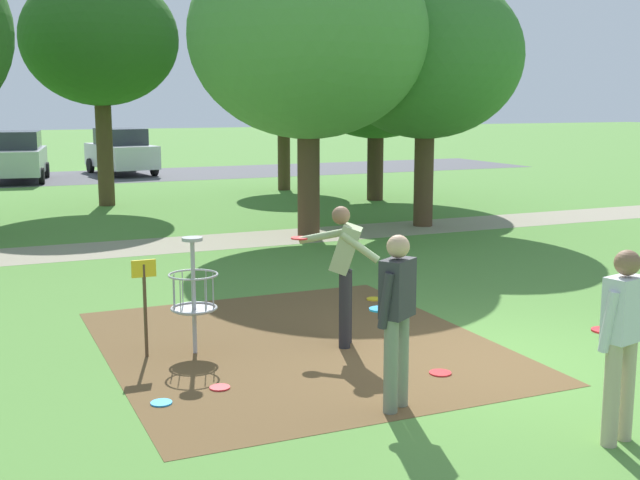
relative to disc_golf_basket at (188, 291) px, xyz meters
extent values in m
plane|color=#518438|center=(3.20, -1.72, -0.75)|extent=(160.00, 160.00, 0.00)
cube|color=brown|center=(1.30, -0.20, -0.75)|extent=(4.51, 5.16, 0.01)
cylinder|color=#9E9EA3|center=(0.06, -0.01, -0.08)|extent=(0.05, 0.05, 1.35)
cylinder|color=#9E9EA3|center=(0.06, -0.01, 0.62)|extent=(0.24, 0.24, 0.04)
torus|color=#9E9EA3|center=(0.06, -0.01, 0.20)|extent=(0.58, 0.58, 0.02)
torus|color=#9E9EA3|center=(0.06, -0.01, -0.20)|extent=(0.55, 0.55, 0.03)
cylinder|color=#9E9EA3|center=(0.06, -0.01, -0.22)|extent=(0.48, 0.48, 0.02)
cylinder|color=gray|center=(0.30, -0.01, 0.00)|extent=(0.01, 0.01, 0.40)
cylinder|color=gray|center=(0.25, 0.13, 0.00)|extent=(0.01, 0.01, 0.40)
cylinder|color=gray|center=(0.13, 0.22, 0.00)|extent=(0.01, 0.01, 0.40)
cylinder|color=gray|center=(-0.01, 0.22, 0.00)|extent=(0.01, 0.01, 0.40)
cylinder|color=gray|center=(-0.13, 0.13, 0.00)|extent=(0.01, 0.01, 0.40)
cylinder|color=gray|center=(-0.18, -0.01, 0.00)|extent=(0.01, 0.01, 0.40)
cylinder|color=gray|center=(-0.13, -0.15, 0.00)|extent=(0.01, 0.01, 0.40)
cylinder|color=gray|center=(-0.01, -0.24, 0.00)|extent=(0.01, 0.01, 0.40)
cylinder|color=gray|center=(0.13, -0.24, 0.00)|extent=(0.01, 0.01, 0.40)
cylinder|color=gray|center=(0.25, -0.15, 0.00)|extent=(0.01, 0.01, 0.40)
cylinder|color=#4C3823|center=(-0.49, 0.09, -0.20)|extent=(0.04, 0.04, 1.10)
cube|color=gold|center=(-0.49, 0.09, 0.30)|extent=(0.28, 0.03, 0.20)
cylinder|color=slate|center=(1.28, -2.57, -0.29)|extent=(0.14, 0.14, 0.92)
cylinder|color=slate|center=(1.46, -2.45, -0.29)|extent=(0.14, 0.14, 0.92)
cube|color=#2D2D33|center=(1.37, -2.51, 0.45)|extent=(0.42, 0.38, 0.56)
sphere|color=tan|center=(1.37, -2.51, 0.85)|extent=(0.22, 0.22, 0.22)
cylinder|color=#2D2D33|center=(1.20, -2.60, 0.36)|extent=(0.17, 0.19, 0.55)
cylinder|color=#2D2D33|center=(1.52, -2.39, 0.36)|extent=(0.17, 0.19, 0.55)
cylinder|color=#1E93DB|center=(1.27, -2.36, 0.22)|extent=(0.22, 0.22, 0.02)
cylinder|color=#232328|center=(1.77, -0.53, -0.29)|extent=(0.14, 0.14, 0.92)
cylinder|color=#232328|center=(1.88, -0.34, -0.29)|extent=(0.14, 0.14, 0.92)
cube|color=#93A875|center=(1.82, -0.44, 0.45)|extent=(0.51, 0.51, 0.60)
sphere|color=brown|center=(1.77, -0.41, 0.85)|extent=(0.22, 0.22, 0.22)
cylinder|color=#93A875|center=(1.65, -0.15, 0.56)|extent=(0.55, 0.38, 0.21)
cylinder|color=red|center=(1.41, 0.00, 0.53)|extent=(0.22, 0.22, 0.02)
cylinder|color=#93A875|center=(1.89, -0.67, 0.49)|extent=(0.46, 0.32, 0.37)
cylinder|color=tan|center=(2.65, -3.99, -0.29)|extent=(0.14, 0.14, 0.92)
cylinder|color=tan|center=(2.86, -3.94, -0.29)|extent=(0.14, 0.14, 0.92)
cube|color=silver|center=(2.76, -3.97, 0.45)|extent=(0.40, 0.30, 0.56)
sphere|color=brown|center=(2.76, -3.97, 0.85)|extent=(0.22, 0.22, 0.22)
cylinder|color=silver|center=(2.57, -3.99, 0.36)|extent=(0.13, 0.18, 0.55)
cylinder|color=silver|center=(2.94, -3.90, 0.36)|extent=(0.13, 0.18, 0.55)
cylinder|color=red|center=(2.71, -3.79, 0.22)|extent=(0.22, 0.22, 0.02)
cylinder|color=#1E93DB|center=(-0.68, -1.46, -0.74)|extent=(0.21, 0.21, 0.02)
cylinder|color=red|center=(2.32, -1.81, -0.74)|extent=(0.24, 0.24, 0.02)
cylinder|color=gold|center=(3.21, 1.46, -0.74)|extent=(0.23, 0.23, 0.02)
cylinder|color=red|center=(-0.02, -1.28, -0.74)|extent=(0.21, 0.21, 0.02)
cylinder|color=red|center=(2.48, -0.46, -0.74)|extent=(0.24, 0.24, 0.02)
cylinder|color=#4C3823|center=(7.66, 7.49, 0.39)|extent=(0.46, 0.46, 2.28)
ellipsoid|color=#38752D|center=(7.66, 7.49, 3.20)|extent=(4.45, 4.45, 3.78)
cylinder|color=#4C3823|center=(1.40, 14.41, 0.75)|extent=(0.45, 0.45, 3.01)
ellipsoid|color=#285B1E|center=(1.40, 14.41, 3.87)|extent=(4.30, 4.30, 3.66)
cylinder|color=#422D1E|center=(8.97, 12.47, 0.29)|extent=(0.48, 0.48, 2.09)
ellipsoid|color=#2D6623|center=(8.97, 12.47, 3.24)|extent=(5.07, 5.07, 4.31)
cylinder|color=#4C3823|center=(4.54, 7.11, 0.44)|extent=(0.48, 0.48, 2.38)
ellipsoid|color=#4C8E3D|center=(4.54, 7.11, 3.54)|extent=(5.09, 5.09, 4.32)
cylinder|color=#4C3823|center=(7.49, 16.17, 0.26)|extent=(0.41, 0.41, 2.02)
ellipsoid|color=#38752D|center=(7.49, 16.17, 2.51)|extent=(3.31, 3.31, 2.82)
cube|color=#4C4C51|center=(3.20, 23.57, -0.75)|extent=(36.00, 6.00, 0.01)
cube|color=#B2B7BC|center=(-0.42, 22.82, 0.00)|extent=(2.44, 4.43, 0.90)
cube|color=#2D333D|center=(-0.42, 22.82, 0.77)|extent=(1.91, 2.41, 0.64)
cylinder|color=black|center=(0.67, 23.96, -0.45)|extent=(0.27, 0.62, 0.60)
cylinder|color=black|center=(0.26, 21.39, -0.45)|extent=(0.27, 0.62, 0.60)
cube|color=silver|center=(3.59, 24.25, 0.00)|extent=(2.35, 4.40, 0.90)
cube|color=#2D333D|center=(3.59, 24.25, 0.77)|extent=(1.86, 2.38, 0.64)
cylinder|color=black|center=(2.53, 25.42, -0.45)|extent=(0.26, 0.62, 0.60)
cylinder|color=black|center=(4.31, 25.66, -0.45)|extent=(0.26, 0.62, 0.60)
cylinder|color=black|center=(2.88, 22.84, -0.45)|extent=(0.26, 0.62, 0.60)
cylinder|color=black|center=(4.66, 23.08, -0.45)|extent=(0.26, 0.62, 0.60)
cube|color=gray|center=(3.20, 7.32, -0.75)|extent=(40.00, 1.92, 0.00)
camera|label=1|loc=(-2.31, -9.05, 2.19)|focal=45.64mm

